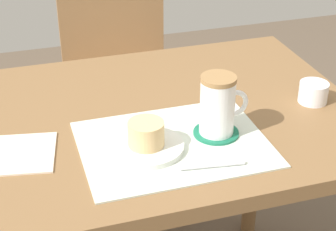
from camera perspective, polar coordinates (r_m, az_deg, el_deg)
name	(u,v)px	position (r m, az deg, el deg)	size (l,w,h in m)	color
dining_table	(125,149)	(1.34, -4.40, -3.42)	(1.12, 0.71, 0.71)	brown
wooden_chair	(119,69)	(2.05, -4.96, 4.70)	(0.44, 0.44, 0.89)	#997047
placemat	(174,144)	(1.19, 0.57, -2.91)	(0.39, 0.30, 0.00)	silver
pastry_plate	(146,147)	(1.17, -2.20, -3.20)	(0.16, 0.16, 0.01)	silver
pastry	(146,134)	(1.15, -2.23, -1.85)	(0.08, 0.08, 0.05)	#E5BC7F
coffee_coaster	(216,133)	(1.23, 4.90, -1.75)	(0.10, 0.10, 0.01)	#196B4C
coffee_mug	(218,105)	(1.19, 5.14, 1.09)	(0.11, 0.08, 0.13)	white
teaspoon	(213,165)	(1.12, 4.57, -5.08)	(0.01, 0.01, 0.13)	silver
paper_napkin	(18,154)	(1.20, -14.97, -3.78)	(0.15, 0.15, 0.00)	silver
sugar_bowl	(313,92)	(1.39, 14.55, 2.29)	(0.07, 0.07, 0.05)	white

